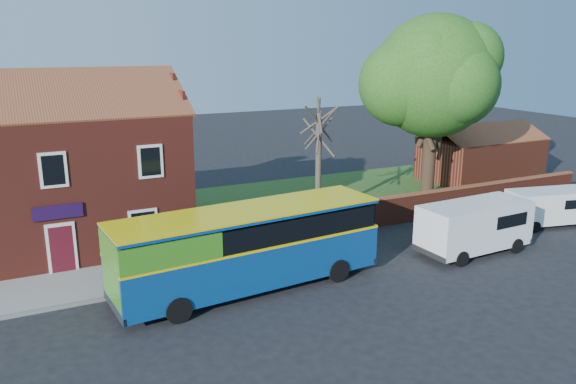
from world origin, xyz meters
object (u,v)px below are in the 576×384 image
van_near (475,225)px  van_far (550,206)px  bus (241,246)px  large_tree (433,80)px

van_near → van_far: (6.68, 1.33, -0.25)m
bus → van_far: 18.17m
bus → van_far: size_ratio=2.32×
bus → van_near: bearing=-9.1°
van_far → large_tree: bearing=120.3°
bus → large_tree: 18.46m
van_near → van_far: 6.82m
bus → van_near: bus is taller
bus → large_tree: (15.72, 7.88, 5.61)m
van_near → large_tree: size_ratio=0.49×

